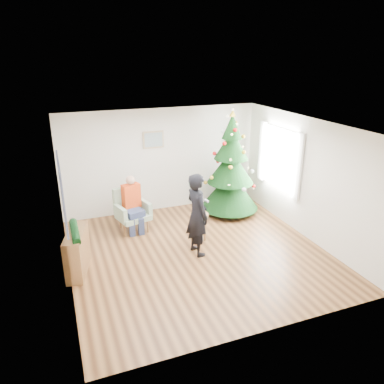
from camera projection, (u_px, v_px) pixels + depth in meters
name	position (u px, v px, depth m)	size (l,w,h in m)	color
floor	(198.00, 252.00, 7.66)	(5.00, 5.00, 0.00)	brown
ceiling	(199.00, 126.00, 6.75)	(5.00, 5.00, 0.00)	white
wall_back	(161.00, 160.00, 9.39)	(5.00, 5.00, 0.00)	silver
wall_front	(267.00, 255.00, 5.02)	(5.00, 5.00, 0.00)	silver
wall_left	(62.00, 212.00, 6.37)	(5.00, 5.00, 0.00)	silver
wall_right	(306.00, 179.00, 8.04)	(5.00, 5.00, 0.00)	silver
window_panel	(280.00, 158.00, 8.83)	(0.04, 1.30, 1.40)	white
curtains	(279.00, 158.00, 8.82)	(0.05, 1.75, 1.50)	white
christmas_tree	(231.00, 168.00, 9.21)	(1.43, 1.43, 2.59)	#3F2816
stool	(199.00, 227.00, 8.08)	(0.41, 0.41, 0.61)	brown
laptop	(199.00, 213.00, 7.97)	(0.34, 0.22, 0.03)	silver
armchair	(132.00, 215.00, 8.56)	(0.83, 0.79, 0.98)	#93AD8C
seated_person	(133.00, 204.00, 8.42)	(0.47, 0.62, 1.28)	navy
standing_man	(197.00, 215.00, 7.36)	(0.62, 0.41, 1.70)	black
game_controller	(206.00, 201.00, 7.30)	(0.04, 0.13, 0.04)	white
console	(77.00, 252.00, 6.88)	(0.30, 1.00, 0.80)	brown
garland	(75.00, 231.00, 6.73)	(0.14, 0.14, 0.90)	black
tapestry	(62.00, 192.00, 6.56)	(0.03, 1.50, 1.15)	black
framed_picture	(153.00, 140.00, 9.10)	(0.52, 0.05, 0.42)	tan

